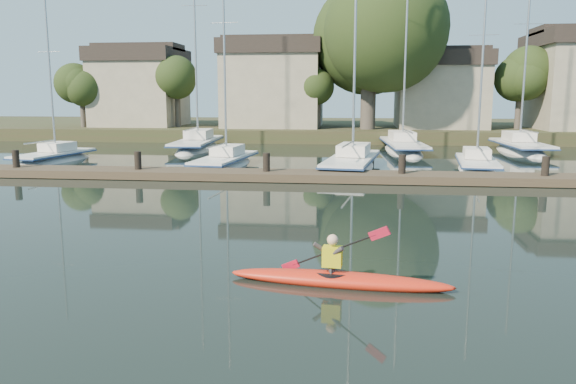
# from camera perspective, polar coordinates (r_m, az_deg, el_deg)

# --- Properties ---
(ground) EXTENTS (160.00, 160.00, 0.00)m
(ground) POSITION_cam_1_polar(r_m,az_deg,el_deg) (11.44, 2.08, -9.57)
(ground) COLOR black
(ground) RESTS_ON ground
(kayak) EXTENTS (4.61, 1.20, 1.46)m
(kayak) POSITION_cam_1_polar(r_m,az_deg,el_deg) (11.52, 5.12, -8.54)
(kayak) COLOR #C83B0F
(kayak) RESTS_ON ground
(dock) EXTENTS (34.00, 2.00, 1.80)m
(dock) POSITION_cam_1_polar(r_m,az_deg,el_deg) (25.03, 4.61, 1.62)
(dock) COLOR #4A3E2A
(dock) RESTS_ON ground
(sailboat_0) EXTENTS (2.83, 6.93, 10.68)m
(sailboat_0) POSITION_cam_1_polar(r_m,az_deg,el_deg) (34.62, -22.64, 2.57)
(sailboat_0) COLOR silver
(sailboat_0) RESTS_ON ground
(sailboat_1) EXTENTS (2.71, 7.97, 12.77)m
(sailboat_1) POSITION_cam_1_polar(r_m,az_deg,el_deg) (29.94, -6.39, 2.24)
(sailboat_1) COLOR silver
(sailboat_1) RESTS_ON ground
(sailboat_2) EXTENTS (3.45, 9.58, 15.51)m
(sailboat_2) POSITION_cam_1_polar(r_m,az_deg,el_deg) (29.06, 6.49, 1.96)
(sailboat_2) COLOR silver
(sailboat_2) RESTS_ON ground
(sailboat_3) EXTENTS (2.77, 7.37, 11.59)m
(sailboat_3) POSITION_cam_1_polar(r_m,az_deg,el_deg) (30.14, 18.58, 1.83)
(sailboat_3) COLOR silver
(sailboat_3) RESTS_ON ground
(sailboat_5) EXTENTS (2.91, 10.15, 16.61)m
(sailboat_5) POSITION_cam_1_polar(r_m,az_deg,el_deg) (39.70, -9.18, 4.02)
(sailboat_5) COLOR silver
(sailboat_5) RESTS_ON ground
(sailboat_6) EXTENTS (2.89, 10.93, 17.19)m
(sailboat_6) POSITION_cam_1_polar(r_m,az_deg,el_deg) (38.69, 11.57, 3.80)
(sailboat_6) COLOR silver
(sailboat_6) RESTS_ON ground
(sailboat_7) EXTENTS (2.59, 8.93, 14.29)m
(sailboat_7) POSITION_cam_1_polar(r_m,az_deg,el_deg) (40.16, 22.49, 3.45)
(sailboat_7) COLOR silver
(sailboat_7) RESTS_ON ground
(shore) EXTENTS (90.00, 25.25, 12.75)m
(shore) POSITION_cam_1_polar(r_m,az_deg,el_deg) (51.05, 7.55, 9.22)
(shore) COLOR #2B371B
(shore) RESTS_ON ground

